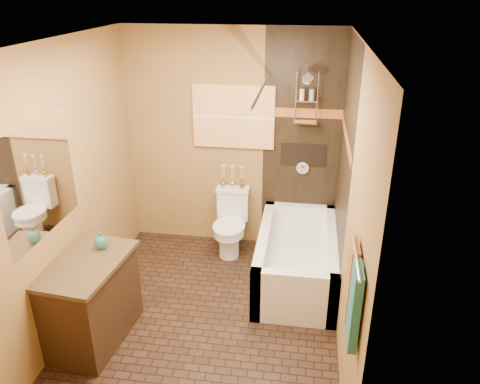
% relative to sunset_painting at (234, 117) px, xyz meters
% --- Properties ---
extents(floor, '(3.00, 3.00, 0.00)m').
position_rel_sunset_painting_xyz_m(floor, '(-0.02, -1.48, -1.55)').
color(floor, black).
rests_on(floor, ground).
extents(wall_left, '(0.02, 3.00, 2.50)m').
position_rel_sunset_painting_xyz_m(wall_left, '(-1.22, -1.48, -0.30)').
color(wall_left, '#9E703D').
rests_on(wall_left, floor).
extents(wall_right, '(0.02, 3.00, 2.50)m').
position_rel_sunset_painting_xyz_m(wall_right, '(1.18, -1.48, -0.30)').
color(wall_right, '#9E703D').
rests_on(wall_right, floor).
extents(wall_back, '(2.40, 0.02, 2.50)m').
position_rel_sunset_painting_xyz_m(wall_back, '(-0.02, 0.02, -0.30)').
color(wall_back, '#9E703D').
rests_on(wall_back, floor).
extents(wall_front, '(2.40, 0.02, 2.50)m').
position_rel_sunset_painting_xyz_m(wall_front, '(-0.02, -2.98, -0.30)').
color(wall_front, '#9E703D').
rests_on(wall_front, floor).
extents(ceiling, '(3.00, 3.00, 0.00)m').
position_rel_sunset_painting_xyz_m(ceiling, '(-0.02, -1.48, 0.95)').
color(ceiling, silver).
rests_on(ceiling, wall_back).
extents(alcove_tile_back, '(0.85, 0.01, 2.50)m').
position_rel_sunset_painting_xyz_m(alcove_tile_back, '(0.76, 0.01, -0.30)').
color(alcove_tile_back, black).
rests_on(alcove_tile_back, wall_back).
extents(alcove_tile_right, '(0.01, 1.50, 2.50)m').
position_rel_sunset_painting_xyz_m(alcove_tile_right, '(1.17, -0.73, -0.30)').
color(alcove_tile_right, black).
rests_on(alcove_tile_right, wall_right).
extents(mosaic_band_back, '(0.85, 0.01, 0.10)m').
position_rel_sunset_painting_xyz_m(mosaic_band_back, '(0.76, 0.00, 0.07)').
color(mosaic_band_back, maroon).
rests_on(mosaic_band_back, alcove_tile_back).
extents(mosaic_band_right, '(0.01, 1.50, 0.10)m').
position_rel_sunset_painting_xyz_m(mosaic_band_right, '(1.16, -0.73, 0.07)').
color(mosaic_band_right, maroon).
rests_on(mosaic_band_right, alcove_tile_right).
extents(alcove_niche, '(0.50, 0.01, 0.25)m').
position_rel_sunset_painting_xyz_m(alcove_niche, '(0.78, 0.01, -0.40)').
color(alcove_niche, black).
rests_on(alcove_niche, alcove_tile_back).
extents(shower_fixtures, '(0.24, 0.33, 1.16)m').
position_rel_sunset_painting_xyz_m(shower_fixtures, '(0.78, -0.10, 0.12)').
color(shower_fixtures, silver).
rests_on(shower_fixtures, floor).
extents(curtain_rod, '(0.03, 1.55, 0.03)m').
position_rel_sunset_painting_xyz_m(curtain_rod, '(0.38, -0.73, 0.47)').
color(curtain_rod, silver).
rests_on(curtain_rod, wall_back).
extents(towel_bar, '(0.02, 0.55, 0.02)m').
position_rel_sunset_painting_xyz_m(towel_bar, '(1.13, -2.53, -0.10)').
color(towel_bar, silver).
rests_on(towel_bar, wall_right).
extents(towel_teal, '(0.05, 0.22, 0.52)m').
position_rel_sunset_painting_xyz_m(towel_teal, '(1.14, -2.66, -0.37)').
color(towel_teal, '#1B5A59').
rests_on(towel_teal, towel_bar).
extents(towel_rust, '(0.05, 0.22, 0.52)m').
position_rel_sunset_painting_xyz_m(towel_rust, '(1.14, -2.40, -0.37)').
color(towel_rust, brown).
rests_on(towel_rust, towel_bar).
extents(sunset_painting, '(0.90, 0.04, 0.70)m').
position_rel_sunset_painting_xyz_m(sunset_painting, '(0.00, 0.00, 0.00)').
color(sunset_painting, orange).
rests_on(sunset_painting, wall_back).
extents(vanity_mirror, '(0.01, 1.00, 0.90)m').
position_rel_sunset_painting_xyz_m(vanity_mirror, '(-1.21, -1.87, -0.05)').
color(vanity_mirror, white).
rests_on(vanity_mirror, wall_left).
extents(bathtub, '(0.80, 1.50, 0.55)m').
position_rel_sunset_painting_xyz_m(bathtub, '(0.78, -0.73, -1.33)').
color(bathtub, white).
rests_on(bathtub, floor).
extents(toilet, '(0.38, 0.56, 0.74)m').
position_rel_sunset_painting_xyz_m(toilet, '(0.00, -0.25, -1.18)').
color(toilet, white).
rests_on(toilet, floor).
extents(vanity, '(0.63, 0.94, 0.78)m').
position_rel_sunset_painting_xyz_m(vanity, '(-0.94, -1.87, -1.16)').
color(vanity, black).
rests_on(vanity, floor).
extents(teal_bottle, '(0.16, 0.16, 0.19)m').
position_rel_sunset_painting_xyz_m(teal_bottle, '(-0.89, -1.64, -0.69)').
color(teal_bottle, '#267267').
rests_on(teal_bottle, vanity).
extents(bud_vases, '(0.27, 0.06, 0.27)m').
position_rel_sunset_painting_xyz_m(bud_vases, '(0.00, -0.09, -0.67)').
color(bud_vases, '#B79139').
rests_on(bud_vases, toilet).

